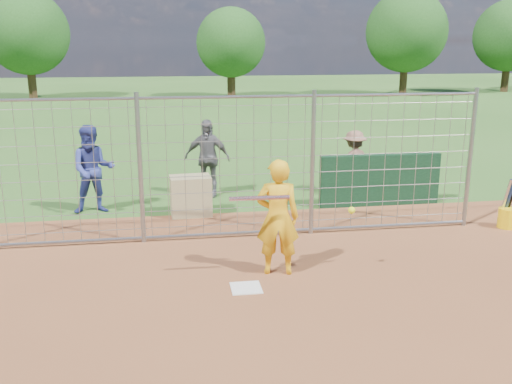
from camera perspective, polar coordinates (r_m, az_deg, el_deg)
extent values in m
plane|color=#2D591E|center=(8.40, -1.20, -9.08)|extent=(100.00, 100.00, 0.00)
cube|color=silver|center=(8.22, -1.01, -9.58)|extent=(0.43, 0.43, 0.02)
cube|color=#11381E|center=(12.38, 12.27, 1.18)|extent=(2.60, 0.20, 1.10)
imported|color=#F1AF14|center=(8.45, 2.17, -2.56)|extent=(0.70, 0.52, 1.77)
imported|color=navy|center=(11.95, -15.98, 2.17)|extent=(0.94, 0.77, 1.80)
imported|color=#58585D|center=(12.82, -4.91, 3.41)|extent=(1.10, 0.72, 1.75)
imported|color=brown|center=(13.19, 9.76, 2.94)|extent=(1.06, 0.80, 1.46)
cube|color=tan|center=(11.51, -6.55, -0.38)|extent=(0.83, 0.60, 0.80)
cylinder|color=silver|center=(8.03, 0.34, -0.60)|extent=(0.86, 0.08, 0.06)
sphere|color=#F0FF1A|center=(8.44, 9.54, -1.82)|extent=(0.10, 0.10, 0.10)
cylinder|color=yellow|center=(11.70, 23.82, -2.40)|extent=(0.34, 0.34, 0.38)
cylinder|color=silver|center=(11.62, 23.66, -0.65)|extent=(0.07, 0.30, 0.83)
cylinder|color=navy|center=(11.66, 23.95, -0.64)|extent=(0.08, 0.24, 0.84)
cylinder|color=black|center=(11.69, 24.16, -0.62)|extent=(0.11, 0.27, 0.84)
cylinder|color=gray|center=(9.85, -11.50, 2.20)|extent=(0.08, 0.08, 2.60)
cylinder|color=gray|center=(10.16, 5.66, 2.81)|extent=(0.08, 0.08, 2.60)
cylinder|color=gray|center=(11.28, 20.61, 3.13)|extent=(0.08, 0.08, 2.60)
cylinder|color=gray|center=(9.71, -2.88, 9.47)|extent=(9.00, 0.05, 0.05)
cylinder|color=gray|center=(10.22, -2.71, -4.16)|extent=(9.00, 0.05, 0.05)
cube|color=gray|center=(9.90, -2.79, 2.26)|extent=(9.00, 0.02, 2.50)
cylinder|color=#3F2B19|center=(37.53, -21.53, 10.60)|extent=(0.50, 0.50, 2.52)
sphere|color=#26561E|center=(37.47, -21.91, 14.54)|extent=(4.90, 4.90, 4.90)
cylinder|color=#3F2B19|center=(35.91, -2.48, 11.17)|extent=(0.50, 0.50, 2.16)
sphere|color=#26561E|center=(35.84, -2.52, 14.71)|extent=(4.20, 4.20, 4.20)
cylinder|color=#3F2B19|center=(38.24, 14.55, 11.27)|extent=(0.50, 0.50, 2.59)
sphere|color=#26561E|center=(38.19, 14.81, 15.25)|extent=(5.04, 5.04, 5.04)
cylinder|color=#3F2B19|center=(43.30, 23.70, 10.79)|extent=(0.50, 0.50, 2.45)
sphere|color=#26561E|center=(43.24, 24.05, 14.10)|extent=(4.76, 4.76, 4.76)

